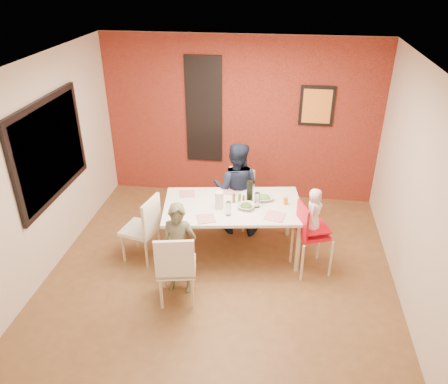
# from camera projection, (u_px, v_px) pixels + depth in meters

# --- Properties ---
(ground) EXTENTS (4.50, 4.50, 0.00)m
(ground) POSITION_uv_depth(u_px,v_px,m) (221.00, 272.00, 5.82)
(ground) COLOR brown
(ground) RESTS_ON ground
(ceiling) EXTENTS (4.50, 4.50, 0.02)m
(ceiling) POSITION_uv_depth(u_px,v_px,m) (220.00, 66.00, 4.54)
(ceiling) COLOR white
(ceiling) RESTS_ON wall_back
(wall_back) EXTENTS (4.50, 0.02, 2.70)m
(wall_back) POSITION_uv_depth(u_px,v_px,m) (241.00, 120.00, 7.15)
(wall_back) COLOR beige
(wall_back) RESTS_ON ground
(wall_front) EXTENTS (4.50, 0.02, 2.70)m
(wall_front) POSITION_uv_depth(u_px,v_px,m) (176.00, 318.00, 3.22)
(wall_front) COLOR beige
(wall_front) RESTS_ON ground
(wall_left) EXTENTS (0.02, 4.50, 2.70)m
(wall_left) POSITION_uv_depth(u_px,v_px,m) (43.00, 170.00, 5.46)
(wall_left) COLOR beige
(wall_left) RESTS_ON ground
(wall_right) EXTENTS (0.02, 4.50, 2.70)m
(wall_right) POSITION_uv_depth(u_px,v_px,m) (418.00, 194.00, 4.91)
(wall_right) COLOR beige
(wall_right) RESTS_ON ground
(brick_accent_wall) EXTENTS (4.50, 0.02, 2.70)m
(brick_accent_wall) POSITION_uv_depth(u_px,v_px,m) (240.00, 120.00, 7.13)
(brick_accent_wall) COLOR maroon
(brick_accent_wall) RESTS_ON ground
(picture_window_frame) EXTENTS (0.05, 1.70, 1.30)m
(picture_window_frame) POSITION_uv_depth(u_px,v_px,m) (50.00, 150.00, 5.54)
(picture_window_frame) COLOR black
(picture_window_frame) RESTS_ON wall_left
(picture_window_pane) EXTENTS (0.02, 1.55, 1.15)m
(picture_window_pane) POSITION_uv_depth(u_px,v_px,m) (51.00, 150.00, 5.53)
(picture_window_pane) COLOR black
(picture_window_pane) RESTS_ON wall_left
(glassblock_strip) EXTENTS (0.55, 0.03, 1.70)m
(glassblock_strip) POSITION_uv_depth(u_px,v_px,m) (204.00, 110.00, 7.12)
(glassblock_strip) COLOR silver
(glassblock_strip) RESTS_ON wall_back
(glassblock_surround) EXTENTS (0.60, 0.03, 1.76)m
(glassblock_surround) POSITION_uv_depth(u_px,v_px,m) (204.00, 110.00, 7.11)
(glassblock_surround) COLOR black
(glassblock_surround) RESTS_ON wall_back
(art_print_frame) EXTENTS (0.54, 0.03, 0.64)m
(art_print_frame) POSITION_uv_depth(u_px,v_px,m) (317.00, 106.00, 6.82)
(art_print_frame) COLOR black
(art_print_frame) RESTS_ON wall_back
(art_print_canvas) EXTENTS (0.44, 0.01, 0.54)m
(art_print_canvas) POSITION_uv_depth(u_px,v_px,m) (317.00, 106.00, 6.81)
(art_print_canvas) COLOR #F7A336
(art_print_canvas) RESTS_ON wall_back
(dining_table) EXTENTS (1.98, 1.29, 0.77)m
(dining_table) POSITION_uv_depth(u_px,v_px,m) (233.00, 209.00, 5.89)
(dining_table) COLOR white
(dining_table) RESTS_ON ground
(chair_near) EXTENTS (0.53, 0.53, 0.97)m
(chair_near) POSITION_uv_depth(u_px,v_px,m) (176.00, 266.00, 5.06)
(chair_near) COLOR white
(chair_near) RESTS_ON ground
(chair_far) EXTENTS (0.50, 0.50, 0.88)m
(chair_far) POSITION_uv_depth(u_px,v_px,m) (239.00, 194.00, 6.71)
(chair_far) COLOR white
(chair_far) RESTS_ON ground
(chair_left) EXTENTS (0.52, 0.52, 0.95)m
(chair_left) POSITION_uv_depth(u_px,v_px,m) (145.00, 225.00, 5.85)
(chair_left) COLOR white
(chair_left) RESTS_ON ground
(high_chair) EXTENTS (0.54, 0.54, 1.01)m
(high_chair) POSITION_uv_depth(u_px,v_px,m) (310.00, 232.00, 5.58)
(high_chair) COLOR red
(high_chair) RESTS_ON ground
(child_near) EXTENTS (0.45, 0.31, 1.21)m
(child_near) POSITION_uv_depth(u_px,v_px,m) (179.00, 249.00, 5.25)
(child_near) COLOR brown
(child_near) RESTS_ON ground
(child_far) EXTENTS (0.72, 0.57, 1.42)m
(child_far) POSITION_uv_depth(u_px,v_px,m) (236.00, 188.00, 6.40)
(child_far) COLOR #161D31
(child_far) RESTS_ON ground
(toddler) EXTENTS (0.27, 0.34, 0.61)m
(toddler) POSITION_uv_depth(u_px,v_px,m) (314.00, 211.00, 5.45)
(toddler) COLOR white
(toddler) RESTS_ON high_chair
(plate_near_left) EXTENTS (0.28, 0.28, 0.01)m
(plate_near_left) POSITION_uv_depth(u_px,v_px,m) (206.00, 219.00, 5.54)
(plate_near_left) COLOR silver
(plate_near_left) RESTS_ON dining_table
(plate_far_mid) EXTENTS (0.28, 0.28, 0.01)m
(plate_far_mid) POSITION_uv_depth(u_px,v_px,m) (230.00, 191.00, 6.21)
(plate_far_mid) COLOR silver
(plate_far_mid) RESTS_ON dining_table
(plate_near_right) EXTENTS (0.29, 0.29, 0.01)m
(plate_near_right) POSITION_uv_depth(u_px,v_px,m) (275.00, 216.00, 5.59)
(plate_near_right) COLOR white
(plate_near_right) RESTS_ON dining_table
(plate_far_left) EXTENTS (0.25, 0.25, 0.01)m
(plate_far_left) POSITION_uv_depth(u_px,v_px,m) (187.00, 194.00, 6.12)
(plate_far_left) COLOR silver
(plate_far_left) RESTS_ON dining_table
(salad_bowl_a) EXTENTS (0.26, 0.26, 0.06)m
(salad_bowl_a) POSITION_uv_depth(u_px,v_px,m) (246.00, 206.00, 5.77)
(salad_bowl_a) COLOR silver
(salad_bowl_a) RESTS_ON dining_table
(salad_bowl_b) EXTENTS (0.31, 0.31, 0.06)m
(salad_bowl_b) POSITION_uv_depth(u_px,v_px,m) (265.00, 198.00, 5.97)
(salad_bowl_b) COLOR silver
(salad_bowl_b) RESTS_ON dining_table
(wine_bottle) EXTENTS (0.08, 0.08, 0.31)m
(wine_bottle) POSITION_uv_depth(u_px,v_px,m) (250.00, 191.00, 5.87)
(wine_bottle) COLOR black
(wine_bottle) RESTS_ON dining_table
(wine_glass_a) EXTENTS (0.07, 0.07, 0.20)m
(wine_glass_a) POSITION_uv_depth(u_px,v_px,m) (228.00, 208.00, 5.58)
(wine_glass_a) COLOR silver
(wine_glass_a) RESTS_ON dining_table
(wine_glass_b) EXTENTS (0.07, 0.07, 0.21)m
(wine_glass_b) POSITION_uv_depth(u_px,v_px,m) (257.00, 200.00, 5.76)
(wine_glass_b) COLOR silver
(wine_glass_b) RESTS_ON dining_table
(paper_towel_roll) EXTENTS (0.11, 0.11, 0.25)m
(paper_towel_roll) POSITION_uv_depth(u_px,v_px,m) (219.00, 200.00, 5.72)
(paper_towel_roll) COLOR white
(paper_towel_roll) RESTS_ON dining_table
(condiment_red) EXTENTS (0.03, 0.03, 0.12)m
(condiment_red) POSITION_uv_depth(u_px,v_px,m) (244.00, 200.00, 5.86)
(condiment_red) COLOR red
(condiment_red) RESTS_ON dining_table
(condiment_green) EXTENTS (0.04, 0.04, 0.15)m
(condiment_green) POSITION_uv_depth(u_px,v_px,m) (239.00, 199.00, 5.86)
(condiment_green) COLOR #337D29
(condiment_green) RESTS_ON dining_table
(condiment_brown) EXTENTS (0.04, 0.04, 0.14)m
(condiment_brown) POSITION_uv_depth(u_px,v_px,m) (234.00, 198.00, 5.88)
(condiment_brown) COLOR brown
(condiment_brown) RESTS_ON dining_table
(sippy_cup) EXTENTS (0.06, 0.06, 0.10)m
(sippy_cup) POSITION_uv_depth(u_px,v_px,m) (286.00, 201.00, 5.85)
(sippy_cup) COLOR orange
(sippy_cup) RESTS_ON dining_table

